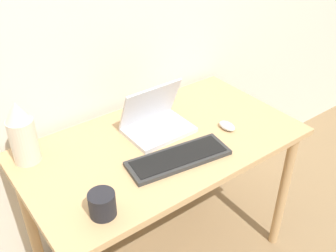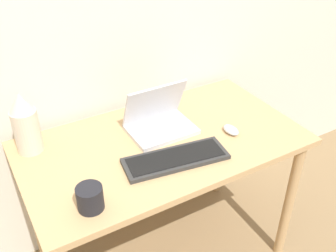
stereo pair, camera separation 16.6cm
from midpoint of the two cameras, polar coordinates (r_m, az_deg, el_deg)
name	(u,v)px [view 1 (the left image)]	position (r m, az deg, el deg)	size (l,w,h in m)	color
wall_back	(107,13)	(1.86, -11.47, 15.74)	(6.00, 0.05, 2.50)	silver
desk	(162,159)	(1.80, -3.49, -4.94)	(1.25, 0.69, 0.78)	tan
laptop	(156,121)	(1.79, -4.48, 0.67)	(0.29, 0.22, 0.22)	silver
keyboard	(179,158)	(1.63, -1.37, -4.76)	(0.45, 0.21, 0.02)	#2D2D2D
mouse	(227,126)	(1.82, 6.01, -0.07)	(0.05, 0.09, 0.03)	silver
vase	(22,133)	(1.69, -23.12, -1.02)	(0.11, 0.11, 0.28)	beige
mug	(102,204)	(1.41, -12.94, -11.14)	(0.10, 0.10, 0.09)	black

